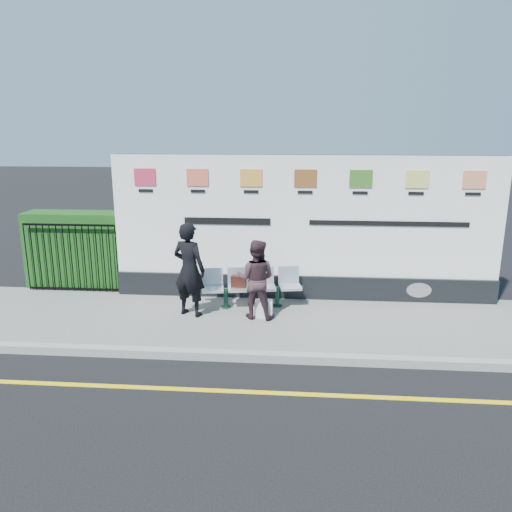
{
  "coord_description": "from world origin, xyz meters",
  "views": [
    {
      "loc": [
        0.33,
        -6.37,
        3.67
      ],
      "look_at": [
        -0.43,
        2.93,
        1.25
      ],
      "focal_mm": 35.0,
      "sensor_mm": 36.0,
      "label": 1
    }
  ],
  "objects_px": {
    "billboard": "(304,238)",
    "woman_left": "(189,269)",
    "bench": "(252,297)",
    "woman_right": "(256,279)"
  },
  "relations": [
    {
      "from": "bench",
      "to": "woman_left",
      "type": "relative_size",
      "value": 1.09
    },
    {
      "from": "bench",
      "to": "woman_left",
      "type": "xyz_separation_m",
      "value": [
        -1.15,
        -0.53,
        0.7
      ]
    },
    {
      "from": "billboard",
      "to": "woman_left",
      "type": "xyz_separation_m",
      "value": [
        -2.19,
        -1.21,
        -0.38
      ]
    },
    {
      "from": "woman_left",
      "to": "woman_right",
      "type": "height_order",
      "value": "woman_left"
    },
    {
      "from": "billboard",
      "to": "woman_right",
      "type": "relative_size",
      "value": 5.25
    },
    {
      "from": "bench",
      "to": "woman_right",
      "type": "bearing_deg",
      "value": -86.11
    },
    {
      "from": "billboard",
      "to": "woman_left",
      "type": "relative_size",
      "value": 4.37
    },
    {
      "from": "billboard",
      "to": "woman_right",
      "type": "distance_m",
      "value": 1.62
    },
    {
      "from": "billboard",
      "to": "bench",
      "type": "height_order",
      "value": "billboard"
    },
    {
      "from": "bench",
      "to": "woman_right",
      "type": "xyz_separation_m",
      "value": [
        0.14,
        -0.55,
        0.55
      ]
    }
  ]
}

